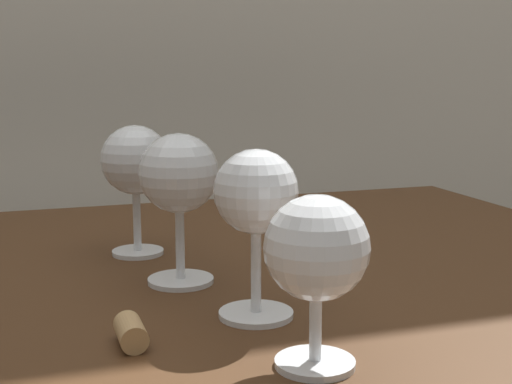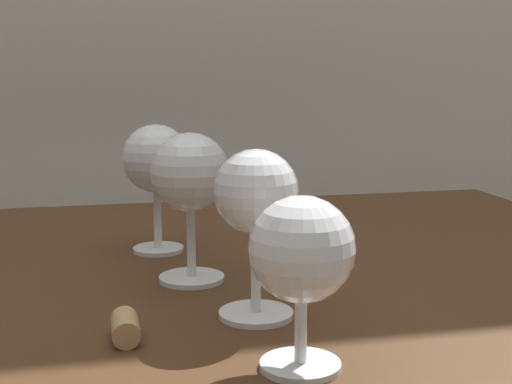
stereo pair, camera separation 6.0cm
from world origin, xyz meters
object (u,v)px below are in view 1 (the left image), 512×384
wine_glass_amber (256,197)px  wine_glass_chardonnay (136,163)px  wine_glass_pinot (179,177)px  wine_glass_white (317,251)px  cork (131,332)px

wine_glass_amber → wine_glass_chardonnay: size_ratio=0.98×
wine_glass_amber → wine_glass_pinot: bearing=108.9°
wine_glass_white → wine_glass_pinot: wine_glass_pinot is taller
wine_glass_white → wine_glass_chardonnay: (-0.07, 0.35, 0.02)m
wine_glass_amber → cork: 0.15m
wine_glass_pinot → wine_glass_chardonnay: wine_glass_pinot is taller
wine_glass_amber → wine_glass_pinot: size_ratio=0.97×
wine_glass_amber → wine_glass_pinot: wine_glass_pinot is taller
wine_glass_white → wine_glass_chardonnay: bearing=101.2°
wine_glass_amber → cork: (-0.11, -0.03, -0.09)m
wine_glass_white → wine_glass_amber: (-0.01, 0.11, 0.02)m
cork → wine_glass_amber: bearing=15.4°
wine_glass_amber → wine_glass_pinot: (-0.04, 0.12, 0.00)m
wine_glass_chardonnay → cork: size_ratio=3.55×
wine_glass_amber → cork: size_ratio=3.49×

